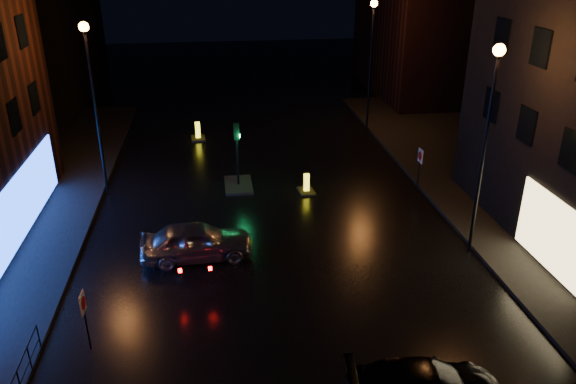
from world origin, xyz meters
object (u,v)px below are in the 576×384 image
(road_sign_left, at_px, (84,308))
(bollard_far, at_px, (198,135))
(silver_hatchback, at_px, (197,241))
(traffic_signal, at_px, (238,177))
(road_sign_right, at_px, (420,159))
(bollard_near, at_px, (306,188))

(road_sign_left, bearing_deg, bollard_far, 83.38)
(silver_hatchback, xyz_separation_m, road_sign_left, (-3.26, -5.14, 0.80))
(traffic_signal, bearing_deg, silver_hatchback, -106.25)
(road_sign_right, bearing_deg, bollard_far, -41.47)
(silver_hatchback, bearing_deg, road_sign_right, -66.90)
(traffic_signal, relative_size, bollard_far, 2.56)
(traffic_signal, bearing_deg, bollard_near, -20.14)
(road_sign_left, bearing_deg, bollard_near, 53.84)
(bollard_far, xyz_separation_m, road_sign_left, (-3.17, -20.03, 1.31))
(traffic_signal, height_order, bollard_far, traffic_signal)
(traffic_signal, height_order, road_sign_left, traffic_signal)
(bollard_near, relative_size, bollard_far, 0.88)
(traffic_signal, distance_m, bollard_near, 3.60)
(traffic_signal, relative_size, silver_hatchback, 0.78)
(bollard_near, height_order, bollard_far, bollard_far)
(traffic_signal, height_order, silver_hatchback, traffic_signal)
(road_sign_left, relative_size, road_sign_right, 0.96)
(silver_hatchback, distance_m, road_sign_right, 12.41)
(road_sign_left, bearing_deg, traffic_signal, 68.76)
(silver_hatchback, height_order, bollard_far, silver_hatchback)
(silver_hatchback, distance_m, bollard_near, 7.91)
(bollard_far, relative_size, road_sign_right, 0.63)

